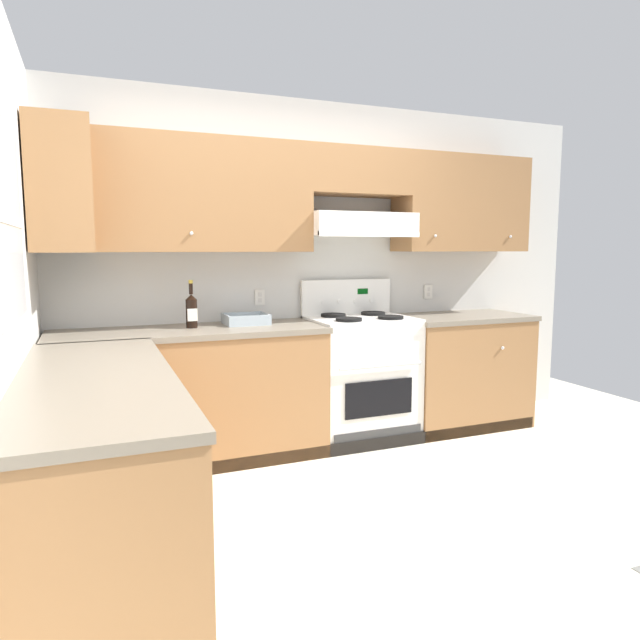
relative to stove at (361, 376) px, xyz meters
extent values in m
plane|color=beige|center=(-0.63, -1.25, -0.48)|extent=(7.04, 7.04, 0.00)
cube|color=silver|center=(-0.17, 0.37, 0.80)|extent=(4.68, 0.12, 2.55)
cube|color=olive|center=(-1.25, 0.13, 1.32)|extent=(1.71, 0.34, 0.76)
cube|color=olive|center=(0.96, 0.13, 1.32)|extent=(1.12, 0.34, 0.76)
cube|color=olive|center=(0.00, 0.13, 1.53)|extent=(0.80, 0.34, 0.34)
cube|color=white|center=(0.00, 0.09, 1.14)|extent=(0.80, 0.46, 0.17)
cube|color=white|center=(0.00, -0.13, 1.07)|extent=(0.80, 0.03, 0.04)
sphere|color=silver|center=(-1.25, -0.05, 1.06)|extent=(0.02, 0.02, 0.02)
sphere|color=silver|center=(0.60, -0.05, 1.06)|extent=(0.02, 0.02, 0.02)
sphere|color=silver|center=(1.32, -0.05, 1.06)|extent=(0.02, 0.02, 0.02)
cube|color=silver|center=(-0.70, 0.29, 0.60)|extent=(0.08, 0.01, 0.12)
cube|color=silver|center=(-0.70, 0.29, 0.62)|extent=(0.03, 0.00, 0.03)
cube|color=silver|center=(-0.70, 0.29, 0.58)|extent=(0.03, 0.00, 0.03)
cube|color=silver|center=(0.77, 0.29, 0.60)|extent=(0.08, 0.01, 0.12)
cube|color=silver|center=(0.77, 0.29, 0.62)|extent=(0.03, 0.00, 0.03)
cube|color=silver|center=(0.77, 0.29, 0.58)|extent=(0.03, 0.00, 0.03)
cube|color=white|center=(-2.19, -1.16, 1.07)|extent=(0.04, 1.00, 0.92)
cube|color=white|center=(-2.17, -1.16, 1.07)|extent=(0.01, 0.90, 0.82)
cube|color=white|center=(-2.17, -1.16, 1.07)|extent=(0.01, 0.90, 0.02)
cube|color=olive|center=(-2.01, -0.05, 1.32)|extent=(0.34, 0.64, 0.76)
cube|color=olive|center=(-1.27, -0.01, -0.04)|extent=(1.77, 0.61, 0.87)
cube|color=#756B5B|center=(-1.27, -0.01, 0.41)|extent=(1.80, 0.63, 0.04)
cube|color=olive|center=(0.90, -0.01, -0.04)|extent=(1.04, 0.61, 0.87)
cube|color=#756B5B|center=(0.90, -0.01, 0.41)|extent=(1.06, 0.63, 0.04)
cube|color=black|center=(-0.37, -0.28, -0.43)|extent=(3.54, 0.06, 0.09)
sphere|color=silver|center=(-1.63, -0.33, 0.20)|extent=(0.03, 0.03, 0.03)
sphere|color=silver|center=(1.06, -0.33, 0.20)|extent=(0.03, 0.03, 0.03)
cube|color=olive|center=(-1.87, -1.26, -0.04)|extent=(0.61, 1.89, 0.87)
cube|color=#756B5B|center=(-1.87, -1.26, 0.41)|extent=(0.63, 1.91, 0.04)
cube|color=black|center=(-1.60, -1.26, -0.43)|extent=(0.06, 1.85, 0.09)
cube|color=white|center=(0.00, 0.00, -0.02)|extent=(0.76, 0.58, 0.91)
cube|color=black|center=(0.00, -0.30, -0.10)|extent=(0.53, 0.01, 0.26)
cylinder|color=silver|center=(0.00, -0.32, 0.14)|extent=(0.65, 0.02, 0.02)
cube|color=#333333|center=(0.00, -0.30, -0.38)|extent=(0.70, 0.01, 0.11)
cube|color=white|center=(0.00, 0.00, 0.44)|extent=(0.76, 0.58, 0.02)
cube|color=white|center=(0.00, 0.27, 0.58)|extent=(0.76, 0.04, 0.29)
cube|color=#053F0C|center=(0.13, 0.25, 0.63)|extent=(0.09, 0.01, 0.04)
cylinder|color=black|center=(-0.17, -0.14, 0.46)|extent=(0.19, 0.19, 0.02)
cylinder|color=black|center=(-0.17, -0.14, 0.45)|extent=(0.07, 0.07, 0.01)
cylinder|color=black|center=(0.17, -0.14, 0.46)|extent=(0.19, 0.19, 0.02)
cylinder|color=black|center=(0.17, -0.14, 0.45)|extent=(0.07, 0.07, 0.01)
cylinder|color=black|center=(-0.17, 0.14, 0.46)|extent=(0.19, 0.19, 0.02)
cylinder|color=black|center=(-0.17, 0.14, 0.45)|extent=(0.07, 0.07, 0.01)
cylinder|color=black|center=(0.17, 0.14, 0.46)|extent=(0.19, 0.19, 0.02)
cylinder|color=black|center=(0.17, 0.14, 0.45)|extent=(0.07, 0.07, 0.01)
cylinder|color=white|center=(-0.21, 0.25, 0.55)|extent=(0.04, 0.02, 0.04)
cylinder|color=white|center=(-0.07, 0.25, 0.55)|extent=(0.04, 0.02, 0.04)
cylinder|color=white|center=(0.07, 0.25, 0.55)|extent=(0.04, 0.02, 0.04)
cylinder|color=white|center=(0.21, 0.25, 0.55)|extent=(0.04, 0.02, 0.04)
cylinder|color=black|center=(-1.25, 0.05, 0.53)|extent=(0.08, 0.08, 0.19)
cone|color=black|center=(-1.25, 0.05, 0.64)|extent=(0.08, 0.08, 0.04)
cylinder|color=black|center=(-1.25, 0.05, 0.71)|extent=(0.03, 0.03, 0.09)
cylinder|color=gold|center=(-1.25, 0.05, 0.74)|extent=(0.03, 0.03, 0.02)
cube|color=silver|center=(-1.25, 0.01, 0.52)|extent=(0.07, 0.00, 0.08)
cube|color=#9EADB7|center=(-0.86, 0.10, 0.44)|extent=(0.24, 0.21, 0.02)
cube|color=#9EADB7|center=(-0.86, -0.03, 0.47)|extent=(0.30, 0.01, 0.07)
cube|color=#9EADB7|center=(-0.86, 0.23, 0.47)|extent=(0.30, 0.01, 0.07)
cube|color=#9EADB7|center=(-1.01, 0.10, 0.47)|extent=(0.01, 0.24, 0.07)
cube|color=#9EADB7|center=(-0.72, 0.10, 0.47)|extent=(0.01, 0.24, 0.07)
camera|label=1|loc=(-1.88, -3.81, 0.96)|focal=31.95mm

